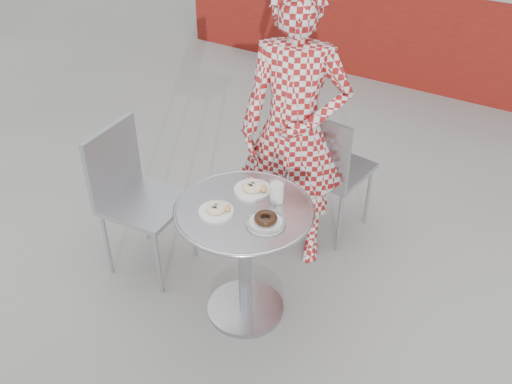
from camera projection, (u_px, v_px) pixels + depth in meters
The scene contains 9 objects.
ground at pixel (243, 316), 3.38m from camera, with size 60.00×60.00×0.00m, color #A8A49F.
bistro_table at pixel (244, 236), 3.09m from camera, with size 0.75×0.75×0.76m.
chair_far at pixel (329, 193), 3.90m from camera, with size 0.50×0.50×0.95m.
chair_left at pixel (148, 227), 3.59m from camera, with size 0.49×0.49×0.96m.
seated_person at pixel (294, 132), 3.37m from camera, with size 0.65×0.43×1.79m, color maroon.
plate_far at pixel (253, 188), 3.10m from camera, with size 0.20×0.20×0.05m.
plate_near at pixel (217, 209), 2.95m from camera, with size 0.18×0.18×0.05m.
plate_checker at pixel (266, 221), 2.87m from camera, with size 0.21×0.21×0.05m.
milk_cup at pixel (277, 192), 3.00m from camera, with size 0.08×0.08×0.13m.
Camera 1 is at (1.31, -1.95, 2.54)m, focal length 40.00 mm.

